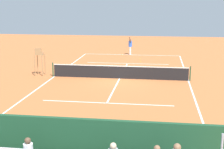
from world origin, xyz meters
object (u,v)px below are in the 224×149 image
at_px(tennis_player, 130,45).
at_px(tennis_ball_near, 140,59).
at_px(tennis_ball_far, 141,61).
at_px(tennis_net, 120,72).
at_px(tennis_racket, 123,55).
at_px(umpire_chair, 39,59).

distance_m(tennis_player, tennis_ball_near, 2.90).
bearing_deg(tennis_ball_far, tennis_net, 80.95).
bearing_deg(tennis_ball_near, tennis_racket, -49.28).
bearing_deg(tennis_net, tennis_racket, -85.00).
bearing_deg(umpire_chair, tennis_racket, -116.04).
bearing_deg(tennis_ball_near, tennis_player, -64.49).
height_order(tennis_player, tennis_racket, tennis_player).
bearing_deg(tennis_player, umpire_chair, 61.23).
bearing_deg(tennis_net, umpire_chair, -1.74).
height_order(tennis_net, umpire_chair, umpire_chair).
bearing_deg(tennis_ball_near, tennis_ball_far, 96.35).
xyz_separation_m(tennis_player, tennis_ball_far, (-1.34, 3.93, -0.98)).
distance_m(umpire_chair, tennis_ball_far, 10.24).
bearing_deg(tennis_ball_far, tennis_ball_near, -83.65).
height_order(umpire_chair, tennis_ball_far, umpire_chair).
relative_size(tennis_player, tennis_racket, 3.41).
bearing_deg(umpire_chair, tennis_net, 178.26).
relative_size(umpire_chair, tennis_ball_far, 32.42).
height_order(umpire_chair, tennis_ball_near, umpire_chair).
bearing_deg(tennis_player, tennis_ball_far, 108.82).
bearing_deg(tennis_ball_near, tennis_net, 83.52).
bearing_deg(tennis_racket, tennis_ball_near, 130.72).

